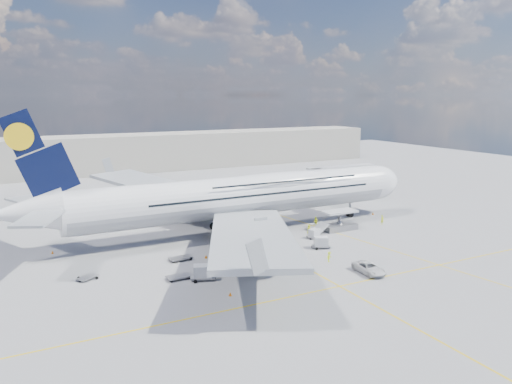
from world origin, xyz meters
name	(u,v)px	position (x,y,z in m)	size (l,w,h in m)	color
ground	(267,246)	(0.00, 0.00, 0.00)	(300.00, 300.00, 0.00)	gray
taxi_line_main	(267,246)	(0.00, 0.00, 0.01)	(0.25, 220.00, 0.01)	#DAB40B
taxi_line_cross	(340,286)	(0.00, -20.00, 0.01)	(120.00, 0.25, 0.01)	#DAB40B
taxi_line_diag	(305,223)	(14.00, 10.00, 0.01)	(0.25, 100.00, 0.01)	#DAB40B
airliner	(242,195)	(0.26, 10.00, 6.87)	(77.26, 79.15, 23.71)	white
jet_bridge	(338,175)	(29.81, 20.94, 6.85)	(18.80, 12.10, 8.50)	#B7B7BC
cargo_loader	(338,223)	(16.82, 2.89, 1.25)	(8.53, 3.20, 3.67)	silver
terminal	(129,153)	(0.00, 95.00, 6.00)	(180.00, 16.00, 12.00)	#B2AD9E
tree_line	(195,143)	(40.00, 140.00, 4.00)	(160.00, 6.00, 8.00)	#193814
dolly_row_a	(203,272)	(-15.20, -9.51, 1.13)	(3.74, 2.85, 2.11)	gray
dolly_row_b	(179,276)	(-17.95, -7.69, 0.38)	(3.38, 1.85, 0.49)	gray
dolly_row_c	(181,258)	(-15.15, -0.22, 0.38)	(3.55, 2.14, 0.50)	gray
dolly_back	(88,277)	(-29.09, -2.07, 0.31)	(3.12, 2.69, 0.40)	gray
dolly_nose_far	(321,242)	(7.40, -5.02, 1.02)	(3.40, 2.71, 1.90)	gray
dolly_nose_near	(314,233)	(9.72, 0.41, 0.89)	(2.94, 2.23, 1.65)	gray
baggage_tug	(239,253)	(-6.48, -2.85, 0.67)	(2.47, 1.25, 1.51)	white
catering_truck_inner	(158,208)	(-10.13, 28.69, 1.85)	(6.89, 3.57, 3.92)	gray
catering_truck_outer	(133,201)	(-12.97, 37.93, 1.83)	(6.93, 3.56, 3.94)	gray
service_van	(369,268)	(6.65, -17.96, 0.78)	(2.59, 5.62, 1.56)	silver
crew_nose	(382,220)	(26.83, 2.20, 0.94)	(0.68, 0.45, 1.87)	#D2DE17
crew_loader	(316,221)	(14.75, 7.29, 0.88)	(0.86, 0.67, 1.76)	#F1FF1A
crew_wing	(227,254)	(-8.74, -3.05, 0.92)	(1.08, 0.45, 1.84)	#A5FF1A
crew_van	(309,229)	(10.37, 3.08, 0.85)	(0.83, 0.54, 1.71)	#D0E117
crew_tug	(329,257)	(4.53, -11.32, 0.81)	(1.04, 0.60, 1.62)	#C4E017
cone_nose	(373,213)	(30.60, 9.26, 0.27)	(0.45, 0.45, 0.57)	orange
cone_wing_left_inner	(150,219)	(-12.53, 26.16, 0.30)	(0.50, 0.50, 0.63)	orange
cone_wing_left_outer	(152,204)	(-8.29, 39.74, 0.28)	(0.45, 0.45, 0.57)	orange
cone_wing_right_inner	(206,256)	(-11.34, -1.09, 0.28)	(0.45, 0.45, 0.58)	orange
cone_wing_right_outer	(230,294)	(-14.15, -16.25, 0.25)	(0.41, 0.41, 0.53)	orange
cone_tail	(52,252)	(-32.21, 12.31, 0.25)	(0.41, 0.41, 0.52)	orange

